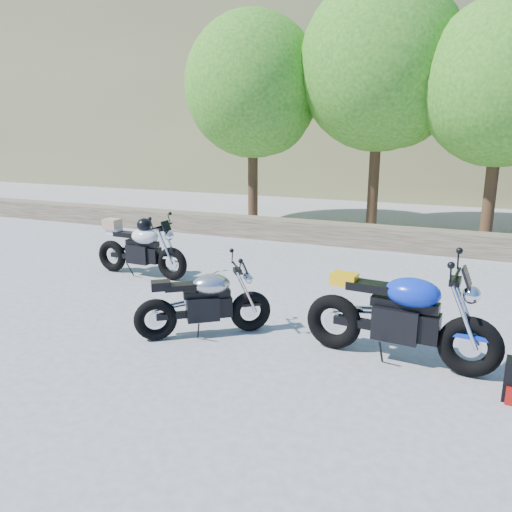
{
  "coord_description": "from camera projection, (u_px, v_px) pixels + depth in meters",
  "views": [
    {
      "loc": [
        3.07,
        -5.82,
        2.63
      ],
      "look_at": [
        0.2,
        1.0,
        0.75
      ],
      "focal_mm": 35.0,
      "sensor_mm": 36.0,
      "label": 1
    }
  ],
  "objects": [
    {
      "name": "white_bike",
      "position": [
        140.0,
        247.0,
        9.13
      ],
      "size": [
        1.96,
        0.62,
        1.09
      ],
      "rotation": [
        0.0,
        0.0,
        -0.03
      ],
      "color": "black",
      "rests_on": "ground"
    },
    {
      "name": "silver_bike",
      "position": [
        205.0,
        303.0,
        6.47
      ],
      "size": [
        1.52,
        1.19,
        0.91
      ],
      "rotation": [
        0.0,
        0.0,
        0.65
      ],
      "color": "black",
      "rests_on": "ground"
    },
    {
      "name": "tree_decid_left",
      "position": [
        255.0,
        91.0,
        13.38
      ],
      "size": [
        3.67,
        3.67,
        5.62
      ],
      "color": "#382314",
      "rests_on": "ground"
    },
    {
      "name": "stone_wall",
      "position": [
        321.0,
        233.0,
        11.86
      ],
      "size": [
        22.0,
        0.55,
        0.5
      ],
      "primitive_type": "cube",
      "color": "#4D3F33",
      "rests_on": "ground"
    },
    {
      "name": "hillside",
      "position": [
        479.0,
        43.0,
        29.05
      ],
      "size": [
        80.0,
        30.0,
        15.0
      ],
      "primitive_type": "cube",
      "color": "olive",
      "rests_on": "ground"
    },
    {
      "name": "ground",
      "position": [
        215.0,
        322.0,
        7.0
      ],
      "size": [
        90.0,
        90.0,
        0.0
      ],
      "primitive_type": "plane",
      "color": "gray",
      "rests_on": "ground"
    },
    {
      "name": "blue_bike",
      "position": [
        400.0,
        317.0,
        5.71
      ],
      "size": [
        2.25,
        0.71,
        1.13
      ],
      "rotation": [
        0.0,
        0.0,
        -0.09
      ],
      "color": "black",
      "rests_on": "ground"
    },
    {
      "name": "tree_decid_mid",
      "position": [
        384.0,
        71.0,
        12.4
      ],
      "size": [
        4.08,
        4.08,
        6.24
      ],
      "color": "#382314",
      "rests_on": "ground"
    },
    {
      "name": "tree_decid_right",
      "position": [
        508.0,
        89.0,
        10.95
      ],
      "size": [
        3.54,
        3.54,
        5.41
      ],
      "color": "#382314",
      "rests_on": "ground"
    }
  ]
}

